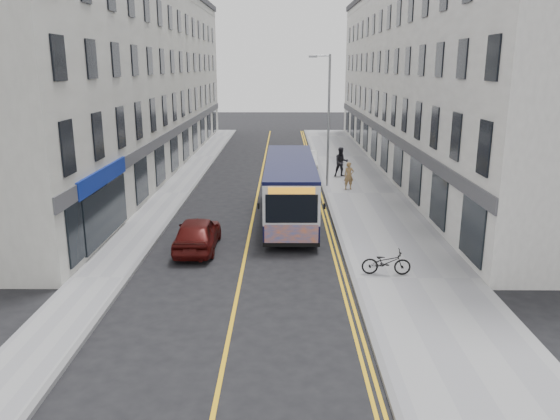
{
  "coord_description": "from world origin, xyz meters",
  "views": [
    {
      "loc": [
        1.52,
        -19.18,
        7.37
      ],
      "look_at": [
        1.39,
        2.5,
        1.6
      ],
      "focal_mm": 35.0,
      "sensor_mm": 36.0,
      "label": 1
    }
  ],
  "objects_px": {
    "pedestrian_far": "(341,162)",
    "city_bus": "(290,187)",
    "streetlamp": "(327,116)",
    "bicycle": "(386,262)",
    "car_white": "(307,161)",
    "car_maroon": "(197,233)",
    "pedestrian_near": "(349,176)"
  },
  "relations": [
    {
      "from": "pedestrian_far",
      "to": "city_bus",
      "type": "bearing_deg",
      "value": -116.25
    },
    {
      "from": "car_white",
      "to": "car_maroon",
      "type": "height_order",
      "value": "car_white"
    },
    {
      "from": "streetlamp",
      "to": "car_maroon",
      "type": "bearing_deg",
      "value": -117.49
    },
    {
      "from": "bicycle",
      "to": "pedestrian_near",
      "type": "relative_size",
      "value": 1.05
    },
    {
      "from": "pedestrian_near",
      "to": "pedestrian_far",
      "type": "bearing_deg",
      "value": 82.22
    },
    {
      "from": "city_bus",
      "to": "car_maroon",
      "type": "bearing_deg",
      "value": -130.1
    },
    {
      "from": "pedestrian_far",
      "to": "car_white",
      "type": "distance_m",
      "value": 3.46
    },
    {
      "from": "bicycle",
      "to": "pedestrian_near",
      "type": "distance_m",
      "value": 13.87
    },
    {
      "from": "city_bus",
      "to": "car_white",
      "type": "distance_m",
      "value": 12.91
    },
    {
      "from": "streetlamp",
      "to": "bicycle",
      "type": "bearing_deg",
      "value": -86.05
    },
    {
      "from": "streetlamp",
      "to": "car_white",
      "type": "height_order",
      "value": "streetlamp"
    },
    {
      "from": "city_bus",
      "to": "pedestrian_far",
      "type": "relative_size",
      "value": 5.18
    },
    {
      "from": "bicycle",
      "to": "car_white",
      "type": "xyz_separation_m",
      "value": [
        -2.0,
        20.4,
        0.13
      ]
    },
    {
      "from": "streetlamp",
      "to": "bicycle",
      "type": "xyz_separation_m",
      "value": [
        1.03,
        -14.87,
        -3.81
      ]
    },
    {
      "from": "streetlamp",
      "to": "bicycle",
      "type": "relative_size",
      "value": 4.6
    },
    {
      "from": "pedestrian_far",
      "to": "car_white",
      "type": "xyz_separation_m",
      "value": [
        -2.2,
        2.64,
        -0.39
      ]
    },
    {
      "from": "car_white",
      "to": "streetlamp",
      "type": "bearing_deg",
      "value": -79.26
    },
    {
      "from": "city_bus",
      "to": "car_maroon",
      "type": "relative_size",
      "value": 2.49
    },
    {
      "from": "city_bus",
      "to": "car_white",
      "type": "xyz_separation_m",
      "value": [
        1.35,
        12.81,
        -0.91
      ]
    },
    {
      "from": "bicycle",
      "to": "pedestrian_far",
      "type": "distance_m",
      "value": 17.76
    },
    {
      "from": "pedestrian_near",
      "to": "pedestrian_far",
      "type": "relative_size",
      "value": 0.84
    },
    {
      "from": "city_bus",
      "to": "bicycle",
      "type": "distance_m",
      "value": 8.36
    },
    {
      "from": "car_maroon",
      "to": "car_white",
      "type": "bearing_deg",
      "value": -106.74
    },
    {
      "from": "city_bus",
      "to": "pedestrian_near",
      "type": "bearing_deg",
      "value": 60.06
    },
    {
      "from": "pedestrian_near",
      "to": "car_white",
      "type": "height_order",
      "value": "pedestrian_near"
    },
    {
      "from": "bicycle",
      "to": "pedestrian_far",
      "type": "bearing_deg",
      "value": 2.21
    },
    {
      "from": "car_white",
      "to": "pedestrian_near",
      "type": "bearing_deg",
      "value": -70.11
    },
    {
      "from": "streetlamp",
      "to": "car_maroon",
      "type": "distance_m",
      "value": 13.87
    },
    {
      "from": "bicycle",
      "to": "pedestrian_near",
      "type": "bearing_deg",
      "value": 1.77
    },
    {
      "from": "pedestrian_far",
      "to": "streetlamp",
      "type": "bearing_deg",
      "value": -120.15
    },
    {
      "from": "city_bus",
      "to": "pedestrian_near",
      "type": "relative_size",
      "value": 6.16
    },
    {
      "from": "car_maroon",
      "to": "pedestrian_far",
      "type": "bearing_deg",
      "value": -116.75
    }
  ]
}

